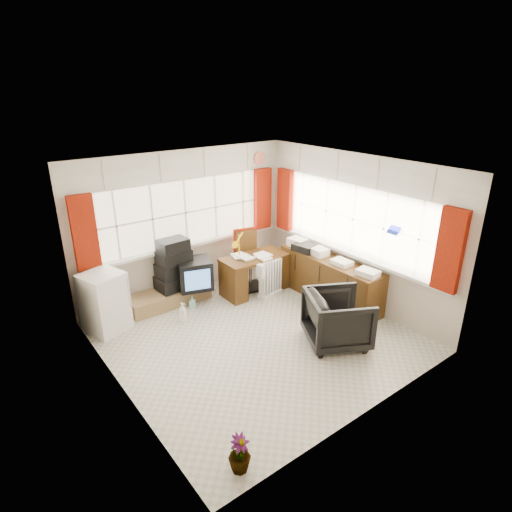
# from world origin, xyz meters

# --- Properties ---
(ground) EXTENTS (4.00, 4.00, 0.00)m
(ground) POSITION_xyz_m (0.00, 0.00, 0.00)
(ground) COLOR beige
(ground) RESTS_ON ground
(room_walls) EXTENTS (4.00, 4.00, 4.00)m
(room_walls) POSITION_xyz_m (0.00, 0.00, 1.50)
(room_walls) COLOR beige
(room_walls) RESTS_ON ground
(window_back) EXTENTS (3.70, 0.12, 3.60)m
(window_back) POSITION_xyz_m (0.00, 1.94, 0.95)
(window_back) COLOR #FFF0C9
(window_back) RESTS_ON room_walls
(window_right) EXTENTS (0.12, 3.70, 3.60)m
(window_right) POSITION_xyz_m (1.94, 0.00, 0.95)
(window_right) COLOR #FFF0C9
(window_right) RESTS_ON room_walls
(curtains) EXTENTS (3.83, 3.83, 1.15)m
(curtains) POSITION_xyz_m (0.92, 0.93, 1.46)
(curtains) COLOR maroon
(curtains) RESTS_ON room_walls
(overhead_cabinets) EXTENTS (3.98, 3.98, 0.48)m
(overhead_cabinets) POSITION_xyz_m (0.98, 0.98, 2.25)
(overhead_cabinets) COLOR silver
(overhead_cabinets) RESTS_ON room_walls
(desk) EXTENTS (1.19, 0.60, 0.72)m
(desk) POSITION_xyz_m (0.89, 1.21, 0.38)
(desk) COLOR #4C2E11
(desk) RESTS_ON ground
(desk_lamp) EXTENTS (0.18, 0.17, 0.44)m
(desk_lamp) POSITION_xyz_m (0.66, 1.35, 0.99)
(desk_lamp) COLOR #EBAD09
(desk_lamp) RESTS_ON desk
(task_chair) EXTENTS (0.54, 0.56, 1.08)m
(task_chair) POSITION_xyz_m (0.94, 1.49, 0.57)
(task_chair) COLOR black
(task_chair) RESTS_ON ground
(office_chair) EXTENTS (1.14, 1.13, 0.78)m
(office_chair) POSITION_xyz_m (0.84, -0.81, 0.39)
(office_chair) COLOR black
(office_chair) RESTS_ON ground
(radiator) EXTENTS (0.47, 0.23, 0.67)m
(radiator) POSITION_xyz_m (0.99, 0.89, 0.27)
(radiator) COLOR white
(radiator) RESTS_ON ground
(credenza) EXTENTS (0.50, 2.00, 0.85)m
(credenza) POSITION_xyz_m (1.73, 0.20, 0.39)
(credenza) COLOR #4C2E11
(credenza) RESTS_ON ground
(file_tray) EXTENTS (0.37, 0.43, 0.13)m
(file_tray) POSITION_xyz_m (1.64, 0.75, 0.81)
(file_tray) COLOR black
(file_tray) RESTS_ON credenza
(tv_bench) EXTENTS (1.40, 0.50, 0.25)m
(tv_bench) POSITION_xyz_m (-0.55, 1.72, 0.12)
(tv_bench) COLOR olive
(tv_bench) RESTS_ON ground
(crt_tv) EXTENTS (0.67, 0.64, 0.50)m
(crt_tv) POSITION_xyz_m (-0.13, 1.55, 0.50)
(crt_tv) COLOR black
(crt_tv) RESTS_ON tv_bench
(hifi_stack) EXTENTS (0.66, 0.44, 0.87)m
(hifi_stack) POSITION_xyz_m (-0.39, 1.74, 0.64)
(hifi_stack) COLOR black
(hifi_stack) RESTS_ON tv_bench
(mini_fridge) EXTENTS (0.68, 0.68, 0.92)m
(mini_fridge) POSITION_xyz_m (-1.66, 1.55, 0.46)
(mini_fridge) COLOR white
(mini_fridge) RESTS_ON ground
(spray_bottle_a) EXTENTS (0.17, 0.17, 0.32)m
(spray_bottle_a) POSITION_xyz_m (-0.64, 1.05, 0.16)
(spray_bottle_a) COLOR white
(spray_bottle_a) RESTS_ON ground
(spray_bottle_b) EXTENTS (0.13, 0.13, 0.20)m
(spray_bottle_b) POSITION_xyz_m (-0.30, 1.36, 0.10)
(spray_bottle_b) COLOR #98E3D1
(spray_bottle_b) RESTS_ON ground
(flower_vase) EXTENTS (0.29, 0.29, 0.39)m
(flower_vase) POSITION_xyz_m (-1.54, -1.77, 0.20)
(flower_vase) COLOR black
(flower_vase) RESTS_ON ground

